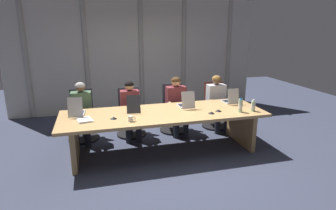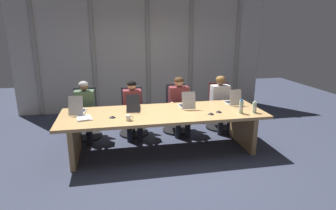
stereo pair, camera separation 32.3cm
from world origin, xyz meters
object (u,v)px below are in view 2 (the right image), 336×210
(laptop_center, at_px, (187,104))
(office_chair_center, at_px, (177,114))
(person_left_end, at_px, (84,108))
(person_left_mid, at_px, (133,106))
(laptop_left_end, at_px, (78,110))
(office_chair_right_mid, at_px, (219,111))
(water_bottle_primary, at_px, (254,108))
(conference_mic_middle, at_px, (219,111))
(conference_mic_right_side, at_px, (211,113))
(laptop_left_mid, at_px, (134,107))
(water_bottle_secondary, at_px, (241,107))
(office_chair_left_end, at_px, (86,119))
(coffee_mug_near, at_px, (129,118))
(spiral_notepad, at_px, (84,118))
(person_right_mid, at_px, (221,100))
(office_chair_left_mid, at_px, (133,117))
(person_center, at_px, (180,102))
(laptop_right_mid, at_px, (233,101))
(conference_mic_left_side, at_px, (112,117))

(laptop_center, distance_m, office_chair_center, 0.88)
(laptop_center, distance_m, person_left_end, 1.97)
(person_left_mid, bearing_deg, laptop_left_end, -59.94)
(office_chair_right_mid, height_order, water_bottle_primary, office_chair_right_mid)
(conference_mic_middle, bearing_deg, conference_mic_right_side, -152.58)
(laptop_left_end, bearing_deg, person_left_mid, -54.67)
(laptop_left_mid, height_order, water_bottle_secondary, laptop_left_mid)
(office_chair_left_end, relative_size, water_bottle_secondary, 3.98)
(coffee_mug_near, relative_size, spiral_notepad, 0.36)
(person_right_mid, height_order, spiral_notepad, person_right_mid)
(office_chair_center, distance_m, coffee_mug_near, 1.75)
(office_chair_left_mid, bearing_deg, laptop_center, 48.99)
(person_center, relative_size, water_bottle_primary, 5.71)
(laptop_left_mid, distance_m, laptop_center, 0.97)
(laptop_left_mid, relative_size, water_bottle_secondary, 2.00)
(laptop_right_mid, xyz_separation_m, coffee_mug_near, (-2.02, -0.61, -0.01))
(laptop_left_end, distance_m, water_bottle_secondary, 2.80)
(water_bottle_primary, height_order, water_bottle_secondary, water_bottle_secondary)
(laptop_right_mid, bearing_deg, laptop_left_end, 90.99)
(person_left_mid, bearing_deg, laptop_right_mid, 73.26)
(conference_mic_right_side, bearing_deg, office_chair_left_mid, 134.10)
(laptop_left_mid, xyz_separation_m, office_chair_left_mid, (0.04, 0.76, -0.43))
(person_left_end, height_order, water_bottle_secondary, person_left_end)
(laptop_left_end, bearing_deg, laptop_center, -85.96)
(conference_mic_left_side, bearing_deg, water_bottle_primary, -4.60)
(conference_mic_middle, bearing_deg, conference_mic_left_side, 178.37)
(laptop_left_mid, relative_size, laptop_right_mid, 1.33)
(laptop_left_mid, bearing_deg, conference_mic_right_side, -104.66)
(person_left_end, height_order, conference_mic_right_side, person_left_end)
(laptop_right_mid, distance_m, person_right_mid, 0.56)
(office_chair_left_mid, distance_m, person_left_mid, 0.33)
(office_chair_center, bearing_deg, office_chair_right_mid, 96.78)
(person_left_end, height_order, water_bottle_primary, person_left_end)
(person_center, xyz_separation_m, conference_mic_middle, (0.45, -1.02, 0.07))
(office_chair_left_end, relative_size, coffee_mug_near, 7.92)
(person_left_end, bearing_deg, person_right_mid, 93.60)
(laptop_center, relative_size, person_center, 0.34)
(person_left_end, relative_size, water_bottle_secondary, 4.71)
(office_chair_left_mid, relative_size, person_left_mid, 0.84)
(person_left_end, bearing_deg, office_chair_center, 98.57)
(office_chair_right_mid, xyz_separation_m, person_center, (-0.94, -0.16, 0.31))
(water_bottle_primary, bearing_deg, office_chair_left_end, 155.79)
(office_chair_right_mid, height_order, spiral_notepad, office_chair_right_mid)
(conference_mic_middle, bearing_deg, office_chair_left_end, 153.32)
(person_left_end, relative_size, person_center, 0.99)
(laptop_left_mid, bearing_deg, laptop_center, -83.46)
(water_bottle_primary, xyz_separation_m, water_bottle_secondary, (-0.24, 0.01, 0.02))
(person_center, height_order, conference_mic_right_side, person_center)
(office_chair_left_end, relative_size, conference_mic_right_side, 8.88)
(laptop_right_mid, height_order, spiral_notepad, laptop_right_mid)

